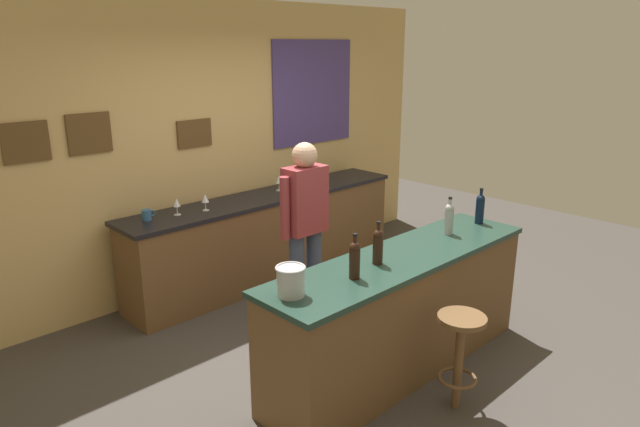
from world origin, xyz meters
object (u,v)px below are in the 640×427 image
coffee_mug (147,215)px  bar_stool (460,346)px  wine_glass_a (177,203)px  wine_glass_c (279,180)px  bartender (305,223)px  wine_bottle_c (449,218)px  wine_bottle_d (480,208)px  wine_bottle_a (355,259)px  wine_glass_b (205,199)px  wine_bottle_b (378,245)px  ice_bucket (291,280)px

coffee_mug → bar_stool: bearing=-73.6°
wine_glass_a → wine_glass_c: same height
bartender → wine_bottle_c: (0.67, -0.96, 0.12)m
bartender → wine_bottle_d: size_ratio=5.29×
bar_stool → coffee_mug: 2.85m
wine_bottle_a → wine_bottle_d: same height
bartender → coffee_mug: size_ratio=12.96×
wine_bottle_d → wine_glass_c: (-0.46, 2.09, -0.05)m
bar_stool → wine_bottle_d: (1.16, 0.60, 0.60)m
bar_stool → wine_glass_b: size_ratio=4.39×
bar_stool → wine_bottle_a: bearing=130.6°
bartender → wine_bottle_b: bartender is taller
bartender → wine_glass_b: 1.06m
wine_bottle_a → wine_glass_b: (0.20, 2.05, -0.05)m
wine_glass_b → wine_glass_c: size_ratio=1.00×
bartender → ice_bucket: size_ratio=8.61×
wine_bottle_a → coffee_mug: 2.18m
wine_bottle_a → wine_glass_b: size_ratio=1.97×
wine_bottle_c → wine_glass_c: size_ratio=1.97×
wine_bottle_a → wine_bottle_b: (0.30, 0.06, 0.00)m
wine_bottle_b → wine_glass_b: 1.99m
wine_bottle_d → coffee_mug: bearing=133.0°
wine_glass_c → wine_glass_a: bearing=-178.2°
wine_glass_c → coffee_mug: (-1.49, 0.01, -0.06)m
wine_bottle_d → wine_glass_c: wine_bottle_d is taller
wine_glass_c → ice_bucket: bearing=-128.4°
bartender → wine_bottle_a: size_ratio=5.29×
wine_glass_a → coffee_mug: (-0.27, 0.05, -0.06)m
wine_glass_c → coffee_mug: size_ratio=1.24×
wine_glass_a → wine_glass_c: (1.22, 0.04, 0.00)m
ice_bucket → wine_glass_a: bearing=78.7°
wine_glass_b → wine_glass_c: same height
wine_bottle_c → ice_bucket: bearing=179.8°
wine_bottle_a → bartender: bearing=63.3°
wine_bottle_b → wine_bottle_c: (0.89, 0.02, 0.00)m
wine_bottle_c → ice_bucket: wine_bottle_c is taller
wine_bottle_b → coffee_mug: bearing=106.9°
wine_bottle_a → coffee_mug: size_ratio=2.45×
wine_glass_b → coffee_mug: (-0.53, 0.10, -0.06)m
wine_bottle_b → wine_bottle_c: same height
wine_glass_a → bar_stool: bearing=-78.8°
bartender → wine_bottle_b: size_ratio=5.29×
bartender → ice_bucket: bearing=-136.1°
wine_bottle_d → wine_glass_b: size_ratio=1.97×
wine_bottle_a → wine_bottle_d: (1.62, 0.06, 0.00)m
wine_bottle_d → wine_glass_c: 2.14m
wine_bottle_b → wine_bottle_d: same height
coffee_mug → wine_glass_a: bearing=-9.6°
bar_stool → wine_glass_c: bearing=75.4°
wine_glass_a → wine_glass_b: (0.26, -0.06, 0.00)m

